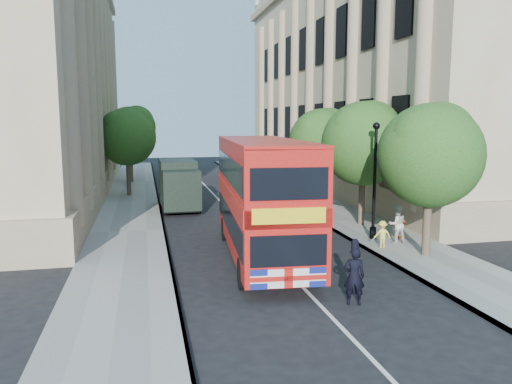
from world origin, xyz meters
TOP-DOWN VIEW (x-y plane):
  - ground at (0.00, 0.00)m, footprint 120.00×120.00m
  - pavement_right at (5.75, 10.00)m, footprint 3.50×80.00m
  - pavement_left at (-5.75, 10.00)m, footprint 3.50×80.00m
  - building_right at (13.80, 24.00)m, footprint 12.00×38.00m
  - building_left at (-13.80, 24.00)m, footprint 12.00×38.00m
  - tree_right_near at (5.84, 3.03)m, footprint 4.00×4.00m
  - tree_right_mid at (5.84, 9.03)m, footprint 4.20×4.20m
  - tree_right_far at (5.84, 15.03)m, footprint 4.00×4.00m
  - tree_left_far at (-5.96, 22.03)m, footprint 4.00×4.00m
  - tree_left_back at (-5.96, 30.03)m, footprint 4.20×4.20m
  - lamp_post at (5.00, 6.00)m, footprint 0.32×0.32m
  - double_decker_bus at (-0.50, 4.29)m, footprint 3.33×10.00m
  - box_van at (-2.90, 15.91)m, footprint 2.22×5.21m
  - police_constable at (0.98, -1.08)m, footprint 0.71×0.56m
  - woman_pedestrian at (5.64, 5.04)m, footprint 0.84×0.67m
  - child_a at (6.15, 5.69)m, footprint 0.71×0.34m
  - child_b at (4.64, 4.40)m, footprint 0.76×0.47m

SIDE VIEW (x-z plane):
  - ground at x=0.00m, z-range 0.00..0.00m
  - pavement_right at x=5.75m, z-range 0.00..0.12m
  - pavement_left at x=-5.75m, z-range 0.00..0.12m
  - child_b at x=4.64m, z-range 0.12..1.25m
  - child_a at x=6.15m, z-range 0.12..1.30m
  - police_constable at x=0.98m, z-range 0.00..1.71m
  - woman_pedestrian at x=5.64m, z-range 0.12..1.75m
  - box_van at x=-2.90m, z-range -0.03..2.93m
  - lamp_post at x=5.00m, z-range -0.07..5.09m
  - double_decker_bus at x=-0.50m, z-range 0.24..4.78m
  - tree_right_near at x=5.84m, z-range 1.21..7.29m
  - tree_right_far at x=5.84m, z-range 1.24..7.39m
  - tree_left_far at x=-5.96m, z-range 1.30..7.59m
  - tree_right_mid at x=5.84m, z-range 1.26..7.63m
  - tree_left_back at x=-5.96m, z-range 1.38..8.03m
  - building_right at x=13.80m, z-range 0.00..18.00m
  - building_left at x=-13.80m, z-range 0.00..18.00m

